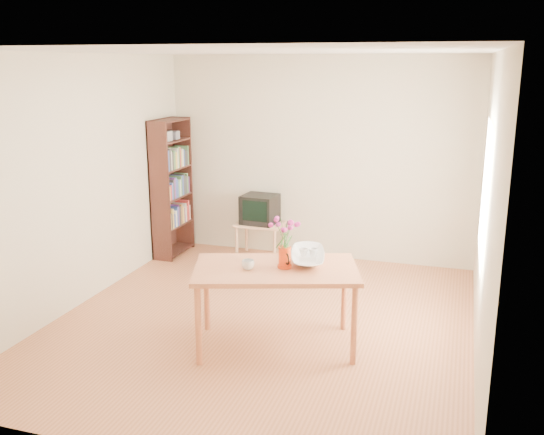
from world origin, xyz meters
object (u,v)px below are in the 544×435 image
(table, at_px, (276,276))
(mug, at_px, (248,265))
(pitcher, at_px, (285,258))
(bowl, at_px, (308,238))
(television, at_px, (260,209))

(table, distance_m, mug, 0.28)
(pitcher, bearing_deg, mug, 173.06)
(table, bearing_deg, mug, -167.89)
(pitcher, distance_m, bowl, 0.32)
(table, xyz_separation_m, television, (-0.98, 2.43, -0.02))
(table, xyz_separation_m, bowl, (0.22, 0.28, 0.29))
(pitcher, distance_m, television, 2.63)
(mug, xyz_separation_m, bowl, (0.43, 0.41, 0.17))
(table, xyz_separation_m, mug, (-0.22, -0.12, 0.12))
(bowl, bearing_deg, pitcher, -119.11)
(mug, xyz_separation_m, television, (-0.76, 2.55, -0.14))
(mug, distance_m, bowl, 0.62)
(table, distance_m, television, 2.62)
(table, distance_m, pitcher, 0.18)
(pitcher, bearing_deg, table, 164.52)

